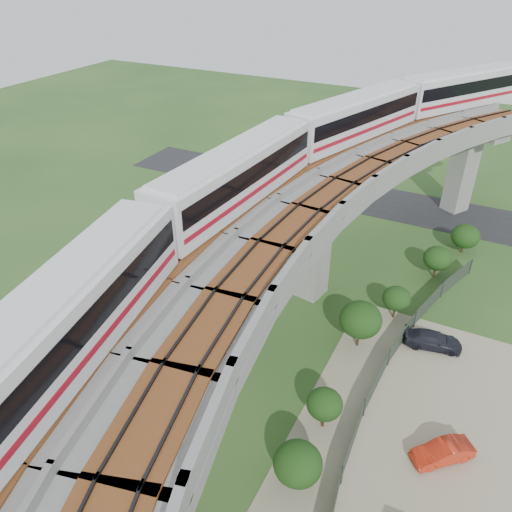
# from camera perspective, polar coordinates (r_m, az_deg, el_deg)

# --- Properties ---
(ground) EXTENTS (160.00, 160.00, 0.00)m
(ground) POSITION_cam_1_polar(r_m,az_deg,el_deg) (34.44, -1.80, -12.95)
(ground) COLOR #2A4E1F
(ground) RESTS_ON ground
(dirt_lot) EXTENTS (18.00, 26.00, 0.04)m
(dirt_lot) POSITION_cam_1_polar(r_m,az_deg,el_deg) (31.07, 21.56, -22.72)
(dirt_lot) COLOR gray
(dirt_lot) RESTS_ON ground
(asphalt_road) EXTENTS (60.00, 8.00, 0.03)m
(asphalt_road) POSITION_cam_1_polar(r_m,az_deg,el_deg) (57.98, 12.54, 6.41)
(asphalt_road) COLOR #232326
(asphalt_road) RESTS_ON ground
(viaduct) EXTENTS (19.58, 73.98, 11.40)m
(viaduct) POSITION_cam_1_polar(r_m,az_deg,el_deg) (27.40, 4.98, -2.01)
(viaduct) COLOR #99968E
(viaduct) RESTS_ON ground
(metro_train) EXTENTS (16.45, 60.37, 3.64)m
(metro_train) POSITION_cam_1_polar(r_m,az_deg,el_deg) (35.43, 7.82, 11.88)
(metro_train) COLOR silver
(metro_train) RESTS_ON ground
(fence) EXTENTS (3.87, 38.73, 1.50)m
(fence) POSITION_cam_1_polar(r_m,az_deg,el_deg) (31.82, 14.57, -17.22)
(fence) COLOR #2D382D
(fence) RESTS_ON ground
(tree_0) EXTENTS (2.57, 2.57, 2.82)m
(tree_0) POSITION_cam_1_polar(r_m,az_deg,el_deg) (49.46, 22.81, 2.10)
(tree_0) COLOR #382314
(tree_0) RESTS_ON ground
(tree_1) EXTENTS (2.39, 2.39, 2.90)m
(tree_1) POSITION_cam_1_polar(r_m,az_deg,el_deg) (44.78, 20.04, -0.24)
(tree_1) COLOR #382314
(tree_1) RESTS_ON ground
(tree_2) EXTENTS (2.12, 2.12, 2.73)m
(tree_2) POSITION_cam_1_polar(r_m,az_deg,el_deg) (38.96, 15.77, -4.68)
(tree_2) COLOR #382314
(tree_2) RESTS_ON ground
(tree_3) EXTENTS (2.96, 2.96, 3.63)m
(tree_3) POSITION_cam_1_polar(r_m,az_deg,el_deg) (35.43, 11.87, -7.13)
(tree_3) COLOR #382314
(tree_3) RESTS_ON ground
(tree_4) EXTENTS (2.12, 2.12, 2.79)m
(tree_4) POSITION_cam_1_polar(r_m,az_deg,el_deg) (30.19, 7.85, -16.42)
(tree_4) COLOR #382314
(tree_4) RESTS_ON ground
(tree_5) EXTENTS (2.57, 2.57, 2.88)m
(tree_5) POSITION_cam_1_polar(r_m,az_deg,el_deg) (27.71, 4.80, -22.57)
(tree_5) COLOR #382314
(tree_5) RESTS_ON ground
(car_red) EXTENTS (3.41, 3.27, 1.16)m
(car_red) POSITION_cam_1_polar(r_m,az_deg,el_deg) (31.23, 20.55, -20.24)
(car_red) COLOR #B82510
(car_red) RESTS_ON dirt_lot
(car_dark) EXTENTS (4.25, 2.41, 1.16)m
(car_dark) POSITION_cam_1_polar(r_m,az_deg,el_deg) (37.85, 19.57, -9.04)
(car_dark) COLOR black
(car_dark) RESTS_ON dirt_lot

